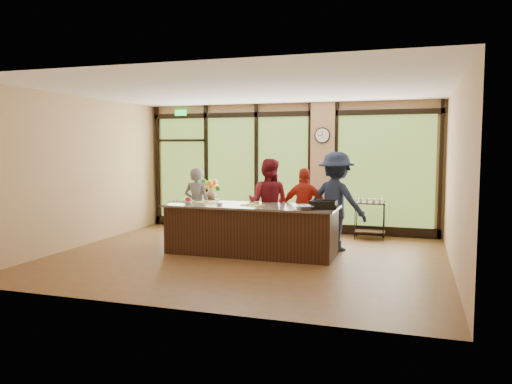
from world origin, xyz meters
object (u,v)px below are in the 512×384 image
Objects in this scene: roasting_pan at (324,206)px; flower_stand at (211,216)px; island_base at (251,231)px; bar_cart at (370,215)px; cook_left at (197,205)px; cook_right at (336,201)px.

roasting_pan is 0.56× the size of flower_stand.
island_base is 3.92× the size of flower_stand.
roasting_pan is 0.50× the size of bar_cart.
cook_left is 1.15m from flower_stand.
roasting_pan reaches higher than flower_stand.
cook_right is 3.26m from flower_stand.
cook_left reaches higher than flower_stand.
bar_cart is at bearing 48.06° from island_base.
cook_right reaches higher than cook_left.
cook_right is (2.90, 0.04, 0.16)m from cook_left.
cook_left is 2.90m from cook_right.
roasting_pan is (-0.07, -0.96, 0.01)m from cook_right.
island_base is 1.68m from cook_left.
cook_right reaches higher than roasting_pan.
cook_right reaches higher than island_base.
island_base is at bearing -74.05° from flower_stand.
flower_stand is (-0.14, 1.07, -0.39)m from cook_left.
roasting_pan is 3.62m from flower_stand.
roasting_pan is at bearing -5.83° from island_base.
flower_stand is at bearing -176.55° from bar_cart.
cook_left is 1.77× the size of bar_cart.
bar_cart reaches higher than flower_stand.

